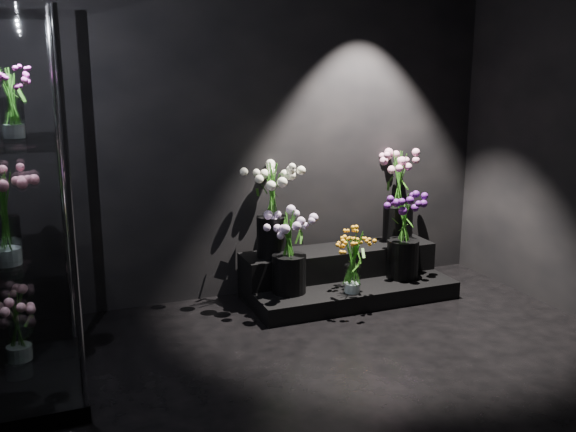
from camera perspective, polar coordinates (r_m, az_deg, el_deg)
floor at (r=3.59m, az=7.84°, el=-16.78°), size 4.00×4.00×0.00m
wall_back at (r=4.96m, az=-3.15°, el=8.70°), size 4.00×0.00×4.00m
display_riser at (r=5.17m, az=4.98°, el=-5.35°), size 1.60×0.71×0.36m
display_case at (r=3.67m, az=-23.14°, el=0.22°), size 0.56×0.94×2.06m
bouquet_orange_bells at (r=4.78m, az=5.78°, el=-4.01°), size 0.32×0.32×0.47m
bouquet_lilac at (r=4.74m, az=0.10°, el=-2.82°), size 0.44×0.44×0.63m
bouquet_purple at (r=5.14m, az=10.25°, el=-1.36°), size 0.43×0.43×0.68m
bouquet_cream_roses at (r=4.85m, az=-1.42°, el=1.32°), size 0.50×0.50×0.73m
bouquet_pink_roses at (r=5.38m, az=9.83°, el=2.06°), size 0.44×0.44×0.74m
bouquet_case_pink at (r=3.50m, az=-23.98°, el=-0.09°), size 0.29×0.29×0.48m
bouquet_case_magenta at (r=3.73m, az=-23.37°, el=9.27°), size 0.28×0.28×0.36m
bouquet_case_base_pink at (r=4.11m, az=-22.99°, el=-8.69°), size 0.35×0.35×0.44m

